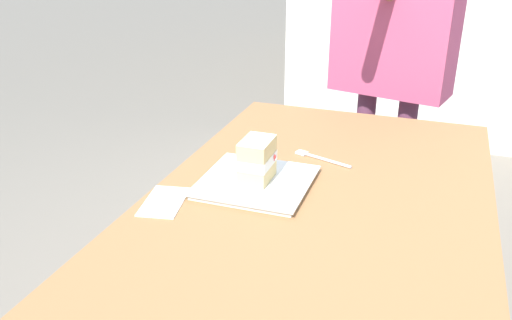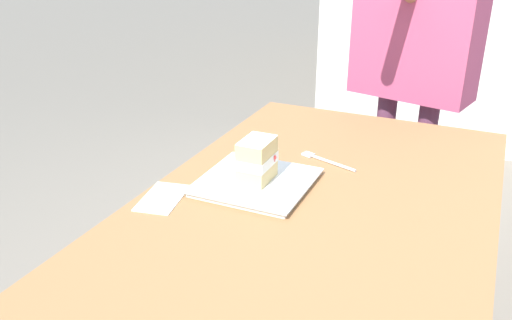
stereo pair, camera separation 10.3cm
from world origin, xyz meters
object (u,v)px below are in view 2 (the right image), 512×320
object	(u,v)px
cake_slice	(256,161)
dessert_fork	(325,160)
paper_napkin	(163,198)
diner_person	(417,26)
dessert_plate	(256,183)
patio_table	(316,243)

from	to	relation	value
cake_slice	dessert_fork	size ratio (longest dim) A/B	0.63
cake_slice	dessert_fork	xyz separation A→B (m)	(-0.21, 0.11, -0.06)
dessert_fork	paper_napkin	bearing A→B (deg)	-37.98
dessert_fork	diner_person	world-z (taller)	diner_person
dessert_plate	dessert_fork	size ratio (longest dim) A/B	1.57
dessert_plate	dessert_fork	xyz separation A→B (m)	(-0.21, 0.11, -0.00)
cake_slice	diner_person	world-z (taller)	diner_person
patio_table	dessert_plate	distance (m)	0.21
paper_napkin	diner_person	xyz separation A→B (m)	(-1.03, 0.38, 0.26)
dessert_fork	diner_person	size ratio (longest dim) A/B	0.11
dessert_fork	diner_person	bearing A→B (deg)	171.23
dessert_plate	diner_person	size ratio (longest dim) A/B	0.17
patio_table	diner_person	size ratio (longest dim) A/B	0.82
patio_table	dessert_fork	bearing A→B (deg)	-166.32
cake_slice	dessert_fork	bearing A→B (deg)	153.09
dessert_fork	dessert_plate	bearing A→B (deg)	-27.75
patio_table	dessert_plate	bearing A→B (deg)	-89.61
paper_napkin	cake_slice	bearing A→B (deg)	130.51
dessert_plate	diner_person	bearing A→B (deg)	166.40
patio_table	diner_person	bearing A→B (deg)	176.51
cake_slice	paper_napkin	xyz separation A→B (m)	(0.15, -0.17, -0.07)
cake_slice	paper_napkin	bearing A→B (deg)	-49.49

